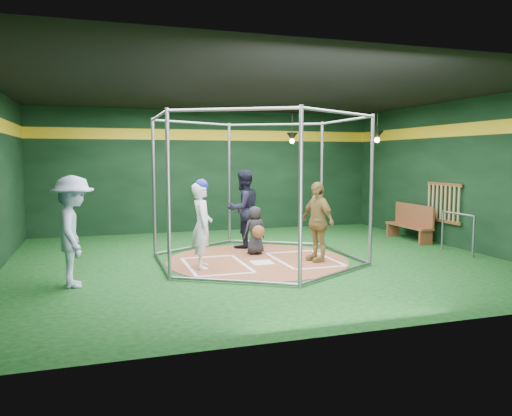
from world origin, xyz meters
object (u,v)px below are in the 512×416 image
object	(u,v)px
visitor_leopard	(317,222)
dugout_bench	(411,222)
umpire	(243,209)
batter_figure	(202,224)

from	to	relation	value
visitor_leopard	dugout_bench	xyz separation A→B (m)	(3.47, 1.70, -0.36)
visitor_leopard	dugout_bench	bearing A→B (deg)	101.58
visitor_leopard	umpire	distance (m)	2.21
batter_figure	visitor_leopard	world-z (taller)	batter_figure
visitor_leopard	umpire	world-z (taller)	umpire
visitor_leopard	dugout_bench	world-z (taller)	visitor_leopard
batter_figure	visitor_leopard	distance (m)	2.41
umpire	dugout_bench	size ratio (longest dim) A/B	1.15
visitor_leopard	batter_figure	bearing A→B (deg)	-106.01
batter_figure	umpire	size ratio (longest dim) A/B	0.94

